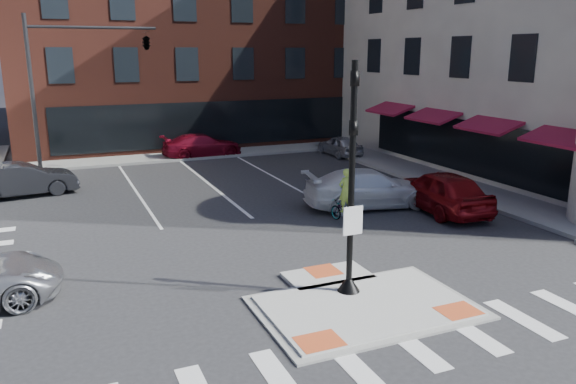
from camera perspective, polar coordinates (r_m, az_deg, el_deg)
name	(u,v)px	position (r m, az deg, el deg)	size (l,w,h in m)	color
ground	(356,301)	(14.96, 6.91, -10.91)	(120.00, 120.00, 0.00)	#28282B
refuge_island	(361,303)	(14.74, 7.43, -11.11)	(5.40, 4.65, 0.13)	gray
sidewalk_e	(446,181)	(28.67, 15.73, 1.07)	(3.00, 24.00, 0.15)	gray
sidewalk_n	(223,153)	(35.65, -6.65, 4.00)	(26.00, 3.00, 0.15)	gray
building_n	(182,30)	(44.80, -10.75, 15.84)	(24.40, 18.40, 15.50)	#55241A
building_far_left	(73,64)	(63.75, -21.00, 12.09)	(10.00, 12.00, 10.00)	slate
building_far_right	(191,53)	(67.57, -9.80, 13.71)	(12.00, 12.00, 12.00)	brown
signal_pole	(351,210)	(14.46, 6.41, -1.82)	(0.60, 0.60, 5.98)	black
mast_arm_signal	(117,53)	(29.87, -17.00, 13.37)	(6.10, 2.24, 8.00)	black
red_sedan	(441,191)	(23.33, 15.24, 0.13)	(2.01, 5.01, 1.71)	maroon
white_pickup	(369,188)	(23.41, 8.28, 0.36)	(2.20, 5.42, 1.57)	white
bg_car_dark	(22,180)	(27.56, -25.38, 1.14)	(1.59, 4.55, 1.50)	#28292D
bg_car_silver	(340,145)	(34.87, 5.30, 4.73)	(1.49, 3.69, 1.26)	silver
bg_car_red	(202,145)	(34.69, -8.72, 4.70)	(1.97, 4.84, 1.41)	maroon
cyclist	(345,205)	(21.09, 5.82, -1.32)	(0.88, 1.72, 2.10)	#3F3F44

